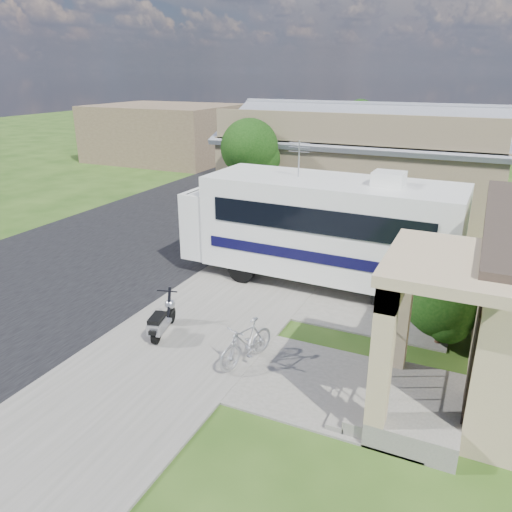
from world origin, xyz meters
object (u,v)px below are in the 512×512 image
at_px(motorhome, 320,226).
at_px(shrub, 446,298).
at_px(bicycle, 246,345).
at_px(van, 282,164).
at_px(pickup_truck, 252,186).
at_px(garden_hose, 379,384).
at_px(scooter, 162,321).

relative_size(motorhome, shrub, 3.55).
bearing_deg(bicycle, van, 127.34).
xyz_separation_m(pickup_truck, garden_hose, (9.53, -13.88, -0.65)).
height_order(shrub, van, shrub).
distance_m(shrub, bicycle, 4.95).
xyz_separation_m(scooter, garden_hose, (5.46, 0.14, -0.38)).
bearing_deg(motorhome, bicycle, -88.25).
bearing_deg(pickup_truck, garden_hose, 119.96).
distance_m(shrub, van, 21.10).
distance_m(scooter, garden_hose, 5.47).
relative_size(motorhome, van, 1.55).
height_order(bicycle, pickup_truck, pickup_truck).
distance_m(motorhome, scooter, 5.81).
xyz_separation_m(van, garden_hose, (10.44, -20.21, -0.73)).
distance_m(scooter, van, 20.95).
bearing_deg(pickup_truck, motorhome, 121.62).
bearing_deg(garden_hose, motorhome, 121.27).
distance_m(shrub, pickup_truck, 15.52).
relative_size(scooter, pickup_truck, 0.29).
xyz_separation_m(pickup_truck, van, (-0.91, 6.33, 0.07)).
height_order(pickup_truck, van, van).
height_order(shrub, garden_hose, shrub).
bearing_deg(motorhome, shrub, -30.04).
distance_m(shrub, scooter, 7.01).
distance_m(bicycle, pickup_truck, 15.70).
bearing_deg(van, shrub, -62.55).
bearing_deg(shrub, garden_hose, -111.96).
height_order(scooter, bicycle, scooter).
bearing_deg(bicycle, scooter, -168.21).
xyz_separation_m(bicycle, pickup_truck, (-6.56, 14.26, 0.22)).
bearing_deg(scooter, garden_hose, -13.01).
relative_size(van, garden_hose, 16.16).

